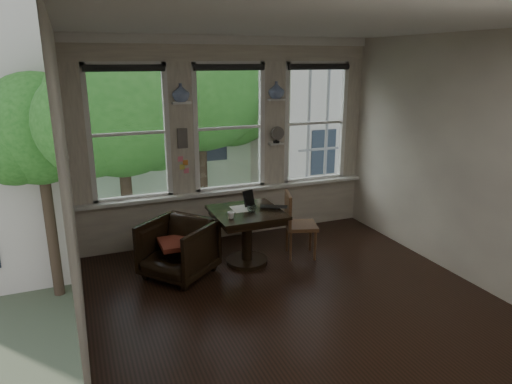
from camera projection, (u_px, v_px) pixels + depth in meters
name	position (u px, v px, depth m)	size (l,w,h in m)	color
ground	(294.00, 301.00, 5.26)	(4.50, 4.50, 0.00)	black
ceiling	(302.00, 25.00, 4.42)	(4.50, 4.50, 0.00)	silver
wall_back	(229.00, 141.00, 6.84)	(4.50, 4.50, 0.00)	beige
wall_front	(463.00, 256.00, 2.84)	(4.50, 4.50, 0.00)	beige
wall_left	(70.00, 198.00, 4.03)	(4.50, 4.50, 0.00)	beige
wall_right	(459.00, 158.00, 5.65)	(4.50, 4.50, 0.00)	beige
window_left	(129.00, 133.00, 6.26)	(1.10, 0.12, 1.90)	white
window_center	(229.00, 128.00, 6.78)	(1.10, 0.12, 1.90)	white
window_right	(314.00, 123.00, 7.31)	(1.10, 0.12, 1.90)	white
shelf_left	(181.00, 103.00, 6.32)	(0.26, 0.16, 0.03)	white
shelf_right	(276.00, 99.00, 6.85)	(0.26, 0.16, 0.03)	white
intercom	(182.00, 138.00, 6.49)	(0.14, 0.06, 0.28)	#59544F
sticky_notes	(183.00, 162.00, 6.59)	(0.16, 0.01, 0.24)	pink
desk_fan	(276.00, 137.00, 6.99)	(0.20, 0.20, 0.24)	#59544F
vase_left	(181.00, 93.00, 6.28)	(0.24, 0.24, 0.25)	silver
vase_right	(276.00, 90.00, 6.81)	(0.24, 0.24, 0.25)	silver
table	(247.00, 237.00, 6.14)	(0.90, 0.90, 0.75)	black
armchair_left	(178.00, 249.00, 5.78)	(0.79, 0.81, 0.74)	black
cushion_red	(178.00, 243.00, 5.76)	(0.45, 0.45, 0.06)	maroon
side_chair_right	(301.00, 225.00, 6.35)	(0.42, 0.42, 0.92)	#4F2C1C
laptop	(273.00, 209.00, 6.08)	(0.37, 0.24, 0.03)	black
mug	(231.00, 215.00, 5.74)	(0.09, 0.09, 0.09)	white
drinking_glass	(252.00, 209.00, 5.98)	(0.12, 0.12, 0.10)	white
tablet	(249.00, 198.00, 6.20)	(0.16, 0.02, 0.22)	black
papers	(240.00, 209.00, 6.11)	(0.22, 0.30, 0.00)	silver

